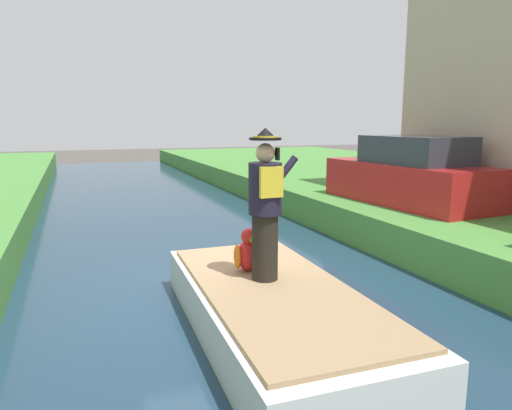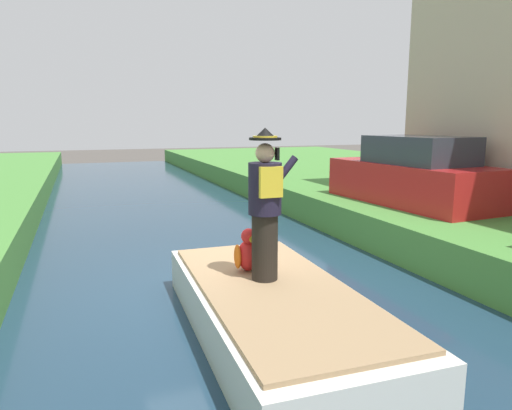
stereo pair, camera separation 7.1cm
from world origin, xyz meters
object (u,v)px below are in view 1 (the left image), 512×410
object	(u,v)px
person_pirate	(266,205)
parrot_plush	(248,252)
parked_car_red	(409,175)
boat	(275,311)

from	to	relation	value
person_pirate	parrot_plush	world-z (taller)	person_pirate
parrot_plush	parked_car_red	world-z (taller)	parked_car_red
parrot_plush	person_pirate	bearing A→B (deg)	-77.92
person_pirate	parrot_plush	size ratio (longest dim) A/B	3.25
parked_car_red	parrot_plush	bearing A→B (deg)	-149.38
person_pirate	parrot_plush	distance (m)	0.79
boat	parked_car_red	xyz separation A→B (m)	(4.87, 3.61, 1.05)
person_pirate	parked_car_red	xyz separation A→B (m)	(4.88, 3.33, -0.19)
person_pirate	parked_car_red	size ratio (longest dim) A/B	0.45
boat	parked_car_red	distance (m)	6.15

